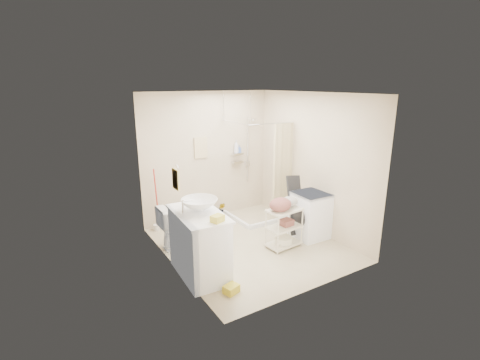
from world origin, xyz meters
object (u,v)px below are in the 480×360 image
at_px(toilet, 181,226).
at_px(laundry_rack, 284,224).
at_px(vanity, 199,244).
at_px(washing_machine, 310,215).

distance_m(toilet, laundry_rack, 1.79).
relative_size(vanity, toilet, 1.47).
bearing_deg(vanity, toilet, 86.62).
height_order(vanity, toilet, vanity).
height_order(vanity, laundry_rack, vanity).
distance_m(washing_machine, laundry_rack, 0.68).
bearing_deg(laundry_rack, toilet, 142.46).
relative_size(vanity, washing_machine, 1.32).
bearing_deg(laundry_rack, washing_machine, 1.52).
xyz_separation_m(vanity, washing_machine, (2.30, 0.14, -0.07)).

